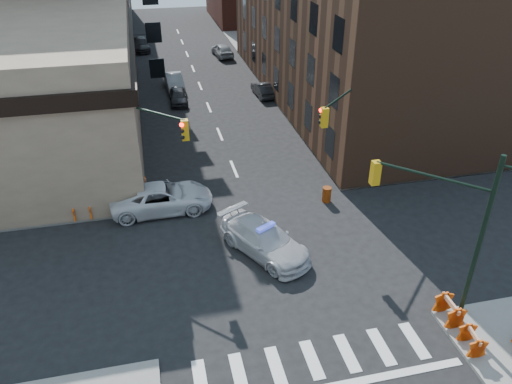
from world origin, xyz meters
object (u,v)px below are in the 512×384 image
parked_car_enear (263,89)px  barrel_road (327,194)px  parked_car_wfar (174,82)px  barricade_nw_a (137,186)px  pedestrian_b (57,180)px  barricade_se_a (449,310)px  pickup (162,198)px  police_car (265,240)px  barrel_bank (155,206)px  parked_car_wnear (178,96)px  pedestrian_a (110,172)px

parked_car_enear → barrel_road: bearing=84.8°
parked_car_wfar → barricade_nw_a: (-4.00, -19.63, -0.09)m
parked_car_enear → barrel_road: (-0.66, -19.24, -0.16)m
parked_car_enear → pedestrian_b: 22.23m
barricade_se_a → pickup: bearing=44.6°
pedestrian_b → barricade_se_a: bearing=-30.6°
barricade_nw_a → police_car: bearing=-43.6°
pickup → parked_car_wfar: bearing=-7.9°
barrel_bank → barricade_nw_a: bearing=112.6°
pickup → parked_car_enear: (10.44, 17.98, -0.19)m
parked_car_wfar → barricade_se_a: 34.90m
barricade_se_a → parked_car_wnear: bearing=17.5°
barricade_nw_a → barricade_se_a: bearing=-41.2°
barrel_bank → pickup: bearing=32.0°
police_car → pedestrian_b: size_ratio=3.06×
police_car → pedestrian_a: (-7.92, 8.94, 0.22)m
pickup → parked_car_wnear: pickup is taller
pedestrian_b → barricade_se_a: size_ratio=1.33×
pickup → barrel_road: bearing=-98.5°
police_car → barricade_se_a: bearing=-73.6°
parked_car_wnear → barricade_nw_a: size_ratio=2.91×
pedestrian_b → pedestrian_a: bearing=17.1°
parked_car_enear → barricade_nw_a: (-11.87, -15.84, 0.00)m
barrel_road → parked_car_enear: bearing=88.0°
pedestrian_a → barricade_se_a: size_ratio=1.28×
police_car → barrel_bank: 7.39m
pedestrian_b → parked_car_enear: bearing=51.9°
pickup → pedestrian_b: (-6.13, 3.17, 0.22)m
police_car → parked_car_wfar: (-2.32, 27.15, -0.07)m
parked_car_wfar → barrel_road: bearing=-75.1°
police_car → parked_car_wfar: 27.25m
parked_car_wfar → barricade_nw_a: 20.03m
pedestrian_b → barrel_road: size_ratio=1.89×
parked_car_wnear → pedestrian_a: 15.28m
barrel_road → barricade_nw_a: bearing=163.1°
parked_car_wnear → pedestrian_b: 17.00m
parked_car_enear → parked_car_wfar: bearing=-28.9°
pedestrian_a → pedestrian_b: size_ratio=0.96×
parked_car_wnear → police_car: bearing=-82.1°
pedestrian_b → barrel_road: bearing=-5.5°
pedestrian_a → barrel_bank: 4.65m
police_car → parked_car_enear: (5.55, 23.36, -0.17)m
pickup → barrel_bank: size_ratio=6.37×
parked_car_wfar → barrel_bank: 22.23m
parked_car_enear → pedestrian_b: pedestrian_b is taller
parked_car_wfar → barricade_nw_a: size_ratio=3.41×
police_car → barrel_road: 6.40m
pickup → parked_car_enear: bearing=-31.3°
parked_car_wfar → pedestrian_b: (-8.70, -18.59, 0.32)m
pickup → barricade_nw_a: pickup is taller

